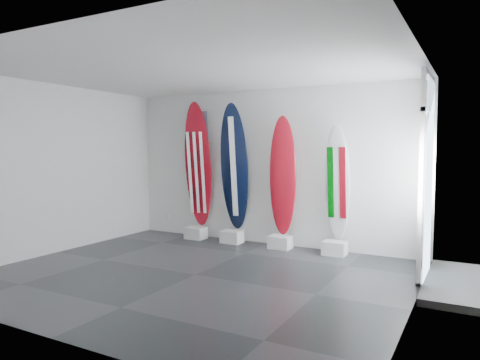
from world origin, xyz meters
The scene contains 16 objects.
floor centered at (0.00, 0.00, 0.00)m, with size 6.00×6.00×0.00m, color black.
ceiling centered at (0.00, 0.00, 3.00)m, with size 6.00×6.00×0.00m, color white.
wall_back centered at (0.00, 2.50, 1.50)m, with size 6.00×6.00×0.00m, color white.
wall_front centered at (0.00, -2.50, 1.50)m, with size 6.00×6.00×0.00m, color white.
wall_left centered at (-3.00, 0.00, 1.50)m, with size 5.00×5.00×0.00m, color white.
wall_right centered at (3.00, 0.00, 1.50)m, with size 5.00×5.00×0.00m, color white.
display_block_usa centered at (-1.49, 2.18, 0.12)m, with size 0.40×0.30×0.24m, color white.
surfboard_usa centered at (-1.49, 2.28, 1.52)m, with size 0.59×0.08×2.59m, color maroon.
display_block_navy centered at (-0.63, 2.18, 0.12)m, with size 0.40×0.30×0.24m, color white.
surfboard_navy centered at (-0.63, 2.28, 1.49)m, with size 0.57×0.08×2.53m, color black.
display_block_swiss centered at (0.41, 2.18, 0.12)m, with size 0.40×0.30×0.24m, color white.
surfboard_swiss centered at (0.41, 2.28, 1.36)m, with size 0.50×0.08×2.23m, color maroon.
display_block_italy centered at (1.45, 2.18, 0.12)m, with size 0.40×0.30×0.24m, color white.
surfboard_italy centered at (1.45, 2.28, 1.26)m, with size 0.46×0.08×2.05m, color white.
wall_outlet centered at (-2.45, 2.48, 0.35)m, with size 0.09×0.02×0.13m, color silver.
glass_door centered at (2.97, 1.55, 1.43)m, with size 0.12×1.16×2.85m, color white, non-canonical shape.
Camera 1 is at (3.64, -5.29, 1.85)m, focal length 32.99 mm.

